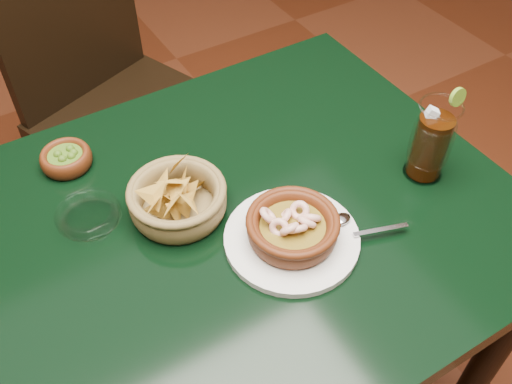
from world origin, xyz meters
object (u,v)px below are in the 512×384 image
dining_table (184,275)px  dining_chair (116,96)px  cola_drink (431,142)px  shrimp_plate (293,230)px  chip_basket (177,199)px

dining_table → dining_chair: (0.13, 0.71, -0.11)m
cola_drink → dining_chair: bearing=112.5°
shrimp_plate → dining_chair: bearing=92.2°
dining_chair → cola_drink: dining_chair is taller
dining_table → cola_drink: bearing=-11.1°
dining_chair → chip_basket: bearing=-98.9°
chip_basket → dining_chair: bearing=81.1°
chip_basket → cola_drink: cola_drink is taller
dining_chair → cola_drink: 0.91m
dining_chair → cola_drink: size_ratio=5.48×
dining_table → chip_basket: bearing=63.4°
dining_chair → cola_drink: bearing=-67.5°
cola_drink → shrimp_plate: bearing=-178.4°
dining_table → dining_chair: dining_chair is taller
cola_drink → dining_table: bearing=168.9°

